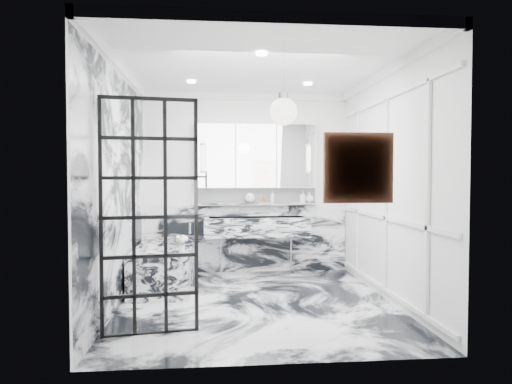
{
  "coord_description": "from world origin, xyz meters",
  "views": [
    {
      "loc": [
        -0.49,
        -5.37,
        1.51
      ],
      "look_at": [
        0.04,
        0.5,
        1.3
      ],
      "focal_mm": 32.0,
      "sensor_mm": 36.0,
      "label": 1
    }
  ],
  "objects": [
    {
      "name": "bathtub",
      "position": [
        -1.18,
        0.9,
        0.28
      ],
      "size": [
        0.75,
        1.65,
        0.55
      ],
      "primitive_type": "cube",
      "color": "silver",
      "rests_on": "floor"
    },
    {
      "name": "trough_sink",
      "position": [
        0.15,
        1.55,
        0.73
      ],
      "size": [
        1.6,
        0.45,
        0.3
      ],
      "primitive_type": "cube",
      "color": "silver",
      "rests_on": "wall_back"
    },
    {
      "name": "mirror_cabinet",
      "position": [
        0.15,
        1.73,
        1.82
      ],
      "size": [
        1.9,
        0.16,
        1.0
      ],
      "primitive_type": "cube",
      "color": "white",
      "rests_on": "wall_back"
    },
    {
      "name": "panel_molding",
      "position": [
        1.58,
        0.0,
        1.3
      ],
      "size": [
        0.03,
        3.4,
        2.3
      ],
      "primitive_type": "cube",
      "color": "white",
      "rests_on": "floor"
    },
    {
      "name": "marble_clad_left",
      "position": [
        -1.59,
        0.0,
        1.34
      ],
      "size": [
        0.02,
        3.56,
        2.68
      ],
      "primitive_type": "cube",
      "color": "silver",
      "rests_on": "floor"
    },
    {
      "name": "wall_front",
      "position": [
        0.0,
        -1.8,
        1.4
      ],
      "size": [
        3.6,
        0.0,
        3.6
      ],
      "primitive_type": "plane",
      "rotation": [
        -1.57,
        0.0,
        0.0
      ],
      "color": "white",
      "rests_on": "floor"
    },
    {
      "name": "soap_bottle_a",
      "position": [
        0.41,
        1.71,
        1.18
      ],
      "size": [
        0.07,
        0.07,
        0.19
      ],
      "primitive_type": "imported",
      "rotation": [
        0.0,
        0.0,
        -0.0
      ],
      "color": "#8C5919",
      "rests_on": "ledge"
    },
    {
      "name": "wall_back",
      "position": [
        0.0,
        1.8,
        1.4
      ],
      "size": [
        3.6,
        0.0,
        3.6
      ],
      "primitive_type": "plane",
      "rotation": [
        1.57,
        0.0,
        0.0
      ],
      "color": "white",
      "rests_on": "floor"
    },
    {
      "name": "pendant_light",
      "position": [
        0.14,
        -1.22,
        2.1
      ],
      "size": [
        0.25,
        0.25,
        0.25
      ],
      "primitive_type": "sphere",
      "color": "white",
      "rests_on": "ceiling"
    },
    {
      "name": "wall_right",
      "position": [
        1.6,
        0.0,
        1.4
      ],
      "size": [
        0.0,
        3.6,
        3.6
      ],
      "primitive_type": "plane",
      "rotation": [
        1.57,
        0.0,
        -1.57
      ],
      "color": "white",
      "rests_on": "floor"
    },
    {
      "name": "marble_clad_back",
      "position": [
        0.0,
        1.78,
        0.53
      ],
      "size": [
        3.18,
        0.05,
        1.05
      ],
      "primitive_type": "cube",
      "color": "silver",
      "rests_on": "floor"
    },
    {
      "name": "floor",
      "position": [
        0.0,
        0.0,
        0.0
      ],
      "size": [
        3.6,
        3.6,
        0.0
      ],
      "primitive_type": "plane",
      "color": "silver",
      "rests_on": "ground"
    },
    {
      "name": "flower_vase",
      "position": [
        -0.89,
        0.17,
        0.61
      ],
      "size": [
        0.07,
        0.07,
        0.12
      ],
      "primitive_type": "cylinder",
      "color": "silver",
      "rests_on": "bathtub"
    },
    {
      "name": "ceiling",
      "position": [
        0.0,
        0.0,
        2.8
      ],
      "size": [
        3.6,
        3.6,
        0.0
      ],
      "primitive_type": "plane",
      "rotation": [
        3.14,
        0.0,
        0.0
      ],
      "color": "white",
      "rests_on": "wall_back"
    },
    {
      "name": "amber_bottle",
      "position": [
        0.29,
        1.71,
        1.14
      ],
      "size": [
        0.04,
        0.04,
        0.1
      ],
      "primitive_type": "cylinder",
      "color": "#8C5919",
      "rests_on": "ledge"
    },
    {
      "name": "soap_bottle_c",
      "position": [
        1.0,
        1.71,
        1.17
      ],
      "size": [
        0.16,
        0.16,
        0.16
      ],
      "primitive_type": "imported",
      "rotation": [
        0.0,
        0.0,
        0.29
      ],
      "color": "silver",
      "rests_on": "ledge"
    },
    {
      "name": "artwork",
      "position": [
        0.67,
        -1.76,
        1.57
      ],
      "size": [
        0.47,
        0.05,
        0.47
      ],
      "primitive_type": "cube",
      "color": "#C37B14",
      "rests_on": "wall_front"
    },
    {
      "name": "sconce_right",
      "position": [
        0.97,
        1.63,
        1.78
      ],
      "size": [
        0.07,
        0.07,
        0.4
      ],
      "primitive_type": "cylinder",
      "color": "white",
      "rests_on": "mirror_cabinet"
    },
    {
      "name": "soap_bottle_b",
      "position": [
        0.9,
        1.71,
        1.18
      ],
      "size": [
        0.11,
        0.11,
        0.18
      ],
      "primitive_type": "imported",
      "rotation": [
        0.0,
        0.0,
        -0.38
      ],
      "color": "#4C4C51",
      "rests_on": "ledge"
    },
    {
      "name": "subway_tile",
      "position": [
        0.15,
        1.78,
        1.21
      ],
      "size": [
        1.9,
        0.03,
        0.23
      ],
      "primitive_type": "cube",
      "color": "white",
      "rests_on": "wall_back"
    },
    {
      "name": "sconce_left",
      "position": [
        -0.67,
        1.63,
        1.78
      ],
      "size": [
        0.07,
        0.07,
        0.4
      ],
      "primitive_type": "cylinder",
      "color": "white",
      "rests_on": "mirror_cabinet"
    },
    {
      "name": "crittall_door",
      "position": [
        -1.1,
        -0.99,
        1.12
      ],
      "size": [
        0.88,
        0.17,
        2.23
      ],
      "primitive_type": null,
      "rotation": [
        0.0,
        0.0,
        0.14
      ],
      "color": "black",
      "rests_on": "floor"
    },
    {
      "name": "wall_left",
      "position": [
        -1.6,
        0.0,
        1.4
      ],
      "size": [
        0.0,
        3.6,
        3.6
      ],
      "primitive_type": "plane",
      "rotation": [
        1.57,
        0.0,
        1.57
      ],
      "color": "white",
      "rests_on": "floor"
    },
    {
      "name": "ledge",
      "position": [
        0.15,
        1.72,
        1.07
      ],
      "size": [
        1.9,
        0.14,
        0.04
      ],
      "primitive_type": "cube",
      "color": "silver",
      "rests_on": "wall_back"
    },
    {
      "name": "face_pot",
      "position": [
        0.06,
        1.71,
        1.17
      ],
      "size": [
        0.16,
        0.16,
        0.16
      ],
      "primitive_type": "sphere",
      "color": "white",
      "rests_on": "ledge"
    }
  ]
}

